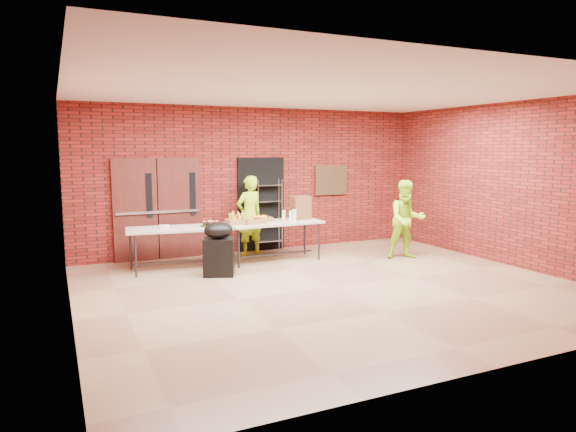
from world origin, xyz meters
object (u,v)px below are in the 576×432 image
at_px(wire_rack, 269,215).
at_px(coffee_dispenser, 300,207).
at_px(volunteer_man, 406,219).
at_px(table_left, 179,231).
at_px(volunteer_woman, 249,215).
at_px(covered_grill, 219,249).
at_px(table_right, 274,225).

xyz_separation_m(wire_rack, coffee_dispenser, (0.36, -0.86, 0.25)).
distance_m(coffee_dispenser, volunteer_man, 2.24).
xyz_separation_m(table_left, volunteer_man, (4.55, -1.01, 0.09)).
height_order(wire_rack, table_left, wire_rack).
xyz_separation_m(coffee_dispenser, volunteer_man, (1.95, -1.08, -0.23)).
bearing_deg(wire_rack, coffee_dispenser, -63.41).
distance_m(table_left, volunteer_woman, 1.83).
bearing_deg(volunteer_woman, wire_rack, -172.94).
distance_m(coffee_dispenser, covered_grill, 2.31).
bearing_deg(coffee_dispenser, table_left, -178.56).
height_order(wire_rack, coffee_dispenser, wire_rack).
distance_m(covered_grill, volunteer_woman, 1.94).
relative_size(wire_rack, volunteer_woman, 0.94).
bearing_deg(coffee_dispenser, volunteer_man, -28.92).
height_order(table_left, table_right, table_right).
distance_m(table_left, table_right, 1.93).
bearing_deg(coffee_dispenser, wire_rack, 112.83).
relative_size(table_right, volunteer_man, 1.21).
bearing_deg(coffee_dispenser, table_right, -168.20).
relative_size(table_right, coffee_dispenser, 4.06).
height_order(table_right, covered_grill, covered_grill).
relative_size(coffee_dispenser, covered_grill, 0.50).
distance_m(table_right, volunteer_woman, 0.82).
distance_m(wire_rack, table_right, 1.05).
bearing_deg(volunteer_man, table_left, -174.96).
bearing_deg(wire_rack, table_left, -153.70).
relative_size(wire_rack, coffee_dispenser, 3.29).
xyz_separation_m(coffee_dispenser, covered_grill, (-2.07, -0.87, -0.57)).
height_order(coffee_dispenser, volunteer_man, volunteer_man).
height_order(table_left, coffee_dispenser, coffee_dispenser).
relative_size(wire_rack, volunteer_man, 0.98).
height_order(table_right, volunteer_man, volunteer_man).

